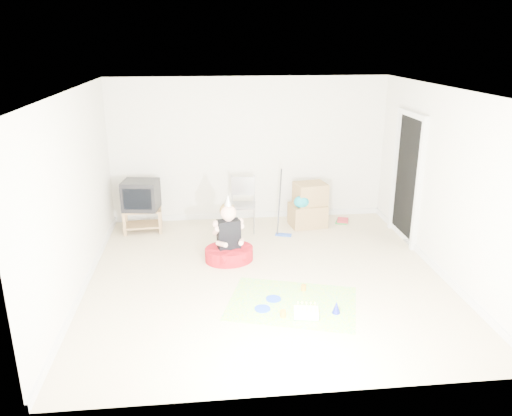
{
  "coord_description": "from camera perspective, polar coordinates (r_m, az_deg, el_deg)",
  "views": [
    {
      "loc": [
        -0.82,
        -6.36,
        3.21
      ],
      "look_at": [
        -0.1,
        0.4,
        0.9
      ],
      "focal_mm": 35.0,
      "sensor_mm": 36.0,
      "label": 1
    }
  ],
  "objects": [
    {
      "name": "tv_stand",
      "position": [
        8.93,
        -12.83,
        -1.1
      ],
      "size": [
        0.68,
        0.45,
        0.41
      ],
      "color": "olive",
      "rests_on": "ground"
    },
    {
      "name": "birthday_cake",
      "position": [
        6.23,
        5.76,
        -11.9
      ],
      "size": [
        0.33,
        0.29,
        0.14
      ],
      "color": "white",
      "rests_on": "party_mat"
    },
    {
      "name": "blue_party_hat",
      "position": [
        6.33,
        9.16,
        -11.14
      ],
      "size": [
        0.15,
        0.15,
        0.15
      ],
      "primitive_type": "cone",
      "rotation": [
        0.0,
        0.0,
        -0.73
      ],
      "color": "#1C23C5",
      "rests_on": "party_mat"
    },
    {
      "name": "party_mat",
      "position": [
        6.52,
        4.15,
        -10.78
      ],
      "size": [
        1.87,
        1.58,
        0.01
      ],
      "primitive_type": "cube",
      "rotation": [
        0.0,
        0.0,
        -0.3
      ],
      "color": "#E12F79",
      "rests_on": "ground"
    },
    {
      "name": "folding_chair",
      "position": [
        8.66,
        -1.51,
        0.31
      ],
      "size": [
        0.48,
        0.46,
        0.96
      ],
      "color": "gray",
      "rests_on": "ground"
    },
    {
      "name": "book_pile",
      "position": [
        9.33,
        9.89,
        -1.45
      ],
      "size": [
        0.3,
        0.33,
        0.06
      ],
      "color": "#297D33",
      "rests_on": "ground"
    },
    {
      "name": "doorway_recess",
      "position": [
        8.54,
        16.92,
        3.11
      ],
      "size": [
        0.02,
        0.9,
        2.05
      ],
      "primitive_type": "cube",
      "color": "black",
      "rests_on": "ground"
    },
    {
      "name": "crt_tv",
      "position": [
        8.8,
        -13.02,
        1.45
      ],
      "size": [
        0.65,
        0.57,
        0.51
      ],
      "primitive_type": "cube",
      "rotation": [
        0.0,
        0.0,
        -0.14
      ],
      "color": "black",
      "rests_on": "tv_stand"
    },
    {
      "name": "blue_plate_near",
      "position": [
        6.58,
        2.01,
        -10.33
      ],
      "size": [
        0.21,
        0.21,
        0.01
      ],
      "primitive_type": "cylinder",
      "rotation": [
        0.0,
        0.0,
        -0.04
      ],
      "color": "blue",
      "rests_on": "party_mat"
    },
    {
      "name": "cardboard_boxes",
      "position": [
        8.98,
        6.01,
        0.27
      ],
      "size": [
        0.69,
        0.57,
        0.79
      ],
      "color": "olive",
      "rests_on": "ground"
    },
    {
      "name": "orange_cup_far",
      "position": [
        6.2,
        3.12,
        -11.95
      ],
      "size": [
        0.08,
        0.08,
        0.08
      ],
      "primitive_type": "cylinder",
      "rotation": [
        0.0,
        0.0,
        -0.11
      ],
      "color": "orange",
      "rests_on": "party_mat"
    },
    {
      "name": "seated_woman",
      "position": [
        7.59,
        -3.11,
        -4.36
      ],
      "size": [
        0.87,
        0.87,
        1.06
      ],
      "color": "#A40F18",
      "rests_on": "ground"
    },
    {
      "name": "orange_cup_near",
      "position": [
        6.81,
        5.47,
        -9.04
      ],
      "size": [
        0.09,
        0.09,
        0.08
      ],
      "primitive_type": "cylinder",
      "rotation": [
        0.0,
        0.0,
        -0.53
      ],
      "color": "orange",
      "rests_on": "party_mat"
    },
    {
      "name": "ground",
      "position": [
        7.17,
        1.14,
        -7.82
      ],
      "size": [
        5.0,
        5.0,
        0.0
      ],
      "primitive_type": "plane",
      "color": "beige",
      "rests_on": "ground"
    },
    {
      "name": "blue_plate_far",
      "position": [
        6.36,
        0.74,
        -11.43
      ],
      "size": [
        0.28,
        0.28,
        0.01
      ],
      "primitive_type": "cylinder",
      "rotation": [
        0.0,
        0.0,
        -0.6
      ],
      "color": "blue",
      "rests_on": "party_mat"
    },
    {
      "name": "floor_mop",
      "position": [
        8.51,
        3.19,
        -1.53
      ],
      "size": [
        0.29,
        0.36,
        1.11
      ],
      "color": "#2347B0",
      "rests_on": "ground"
    }
  ]
}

